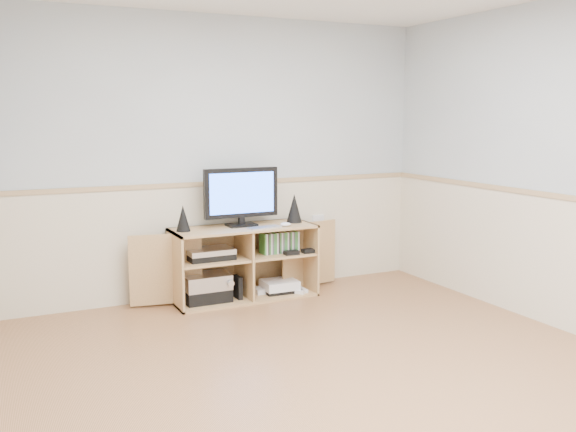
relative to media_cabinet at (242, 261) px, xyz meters
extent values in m
cube|color=#B2784F|center=(-0.12, -2.04, -0.34)|extent=(4.00, 4.50, 0.02)
cube|color=silver|center=(-0.12, 0.22, 0.92)|extent=(4.00, 0.02, 2.50)
cube|color=beige|center=(-0.12, 0.21, 0.17)|extent=(4.00, 0.01, 1.00)
cube|color=tan|center=(-0.12, 0.20, 0.69)|extent=(4.00, 0.02, 0.04)
cube|color=tan|center=(0.00, -0.06, -0.32)|extent=(1.28, 0.48, 0.02)
cube|color=tan|center=(0.00, -0.06, 0.31)|extent=(1.28, 0.48, 0.02)
cube|color=tan|center=(-0.63, -0.06, -0.01)|extent=(0.02, 0.48, 0.65)
cube|color=tan|center=(0.63, -0.06, -0.01)|extent=(0.02, 0.48, 0.65)
cube|color=tan|center=(0.00, 0.17, -0.01)|extent=(1.28, 0.02, 0.65)
cube|color=tan|center=(0.00, -0.06, -0.01)|extent=(0.02, 0.46, 0.61)
cube|color=tan|center=(-0.32, -0.06, 0.05)|extent=(0.61, 0.44, 0.02)
cube|color=tan|center=(0.32, -0.06, 0.05)|extent=(0.61, 0.44, 0.02)
cube|color=tan|center=(-0.69, 0.01, -0.01)|extent=(0.61, 0.13, 0.61)
cube|color=tan|center=(0.69, 0.01, -0.01)|extent=(0.61, 0.13, 0.61)
cube|color=black|center=(0.00, -0.01, 0.33)|extent=(0.26, 0.18, 0.02)
cube|color=black|center=(0.00, -0.01, 0.37)|extent=(0.05, 0.04, 0.06)
cube|color=black|center=(0.00, -0.01, 0.62)|extent=(0.68, 0.05, 0.44)
cube|color=#3067FF|center=(0.00, -0.03, 0.62)|extent=(0.60, 0.01, 0.36)
cone|color=black|center=(-0.54, -0.04, 0.43)|extent=(0.12, 0.12, 0.22)
cone|color=black|center=(0.51, -0.04, 0.45)|extent=(0.14, 0.14, 0.26)
cube|color=silver|center=(0.14, -0.20, 0.32)|extent=(0.31, 0.15, 0.01)
ellipsoid|color=white|center=(0.35, -0.20, 0.34)|extent=(0.11, 0.08, 0.04)
cube|color=black|center=(-0.36, -0.06, -0.26)|extent=(0.40, 0.30, 0.11)
cube|color=silver|center=(-0.36, -0.06, -0.14)|extent=(0.40, 0.30, 0.13)
cube|color=black|center=(-0.32, -0.06, 0.08)|extent=(0.40, 0.28, 0.05)
cube|color=silver|center=(-0.32, -0.06, 0.13)|extent=(0.40, 0.28, 0.05)
cube|color=black|center=(-0.08, -0.11, -0.21)|extent=(0.04, 0.14, 0.20)
cube|color=white|center=(0.22, -0.03, -0.29)|extent=(0.21, 0.16, 0.05)
cube|color=black|center=(0.34, -0.08, -0.30)|extent=(0.31, 0.25, 0.03)
cube|color=white|center=(0.34, -0.08, -0.24)|extent=(0.32, 0.27, 0.08)
cube|color=white|center=(0.54, -0.16, -0.30)|extent=(0.04, 0.14, 0.03)
cube|color=white|center=(0.52, 0.00, -0.30)|extent=(0.09, 0.15, 0.03)
cube|color=#3F8C3F|center=(0.34, -0.08, 0.15)|extent=(0.34, 0.14, 0.19)
cube|color=white|center=(0.88, 0.19, 0.27)|extent=(0.12, 0.03, 0.12)
camera|label=1|loc=(-2.07, -5.25, 1.30)|focal=40.00mm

